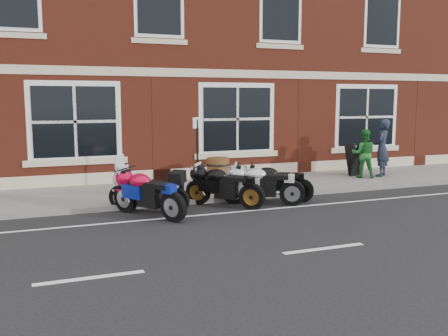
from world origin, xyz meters
The scene contains 14 objects.
ground centered at (0.00, 0.00, 0.00)m, with size 80.00×80.00×0.00m, color black.
sidewalk centered at (0.00, 3.00, 0.06)m, with size 30.00×3.00×0.12m, color slate.
kerb centered at (0.00, 1.42, 0.06)m, with size 30.00×0.16×0.12m, color slate.
pub_building centered at (0.00, 10.50, 6.00)m, with size 24.00×12.00×12.00m, color maroon.
moto_touring_silver centered at (-2.25, 1.04, 0.53)m, with size 1.66×1.30×1.31m.
moto_sport_red centered at (-2.33, 0.51, 0.56)m, with size 1.25×1.92×0.98m.
moto_sport_black centered at (-0.39, 0.87, 0.54)m, with size 1.54×1.58×0.93m.
moto_sport_silver centered at (0.58, 0.76, 0.53)m, with size 1.85×1.14×0.93m.
moto_naked_black centered at (1.05, 1.02, 0.51)m, with size 1.76×1.12×0.89m.
pedestrian_left centered at (5.87, 2.82, 1.05)m, with size 0.67×0.44×1.85m, color #1B2232.
pedestrian_right centered at (5.11, 2.75, 0.89)m, with size 0.75×0.58×1.54m, color #1B6123.
a_board_sign centered at (5.19, 3.27, 0.64)m, with size 0.62×0.42×1.04m, color black, non-canonical shape.
barrel_planter centered at (0.42, 3.40, 0.51)m, with size 0.69×0.69×0.77m.
parking_sign centered at (-0.61, 2.20, 1.28)m, with size 0.27×0.13×2.01m.
Camera 1 is at (-4.72, -10.26, 2.61)m, focal length 40.00 mm.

